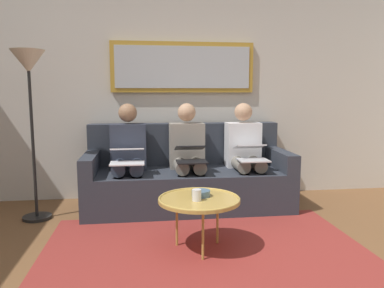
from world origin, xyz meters
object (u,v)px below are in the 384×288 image
at_px(laptop_white, 127,155).
at_px(standing_lamp, 29,80).
at_px(bowl, 201,193).
at_px(person_right, 128,154).
at_px(cup, 197,195).
at_px(person_middle, 188,153).
at_px(laptop_black, 191,154).
at_px(couch, 187,178).
at_px(coffee_table, 199,200).
at_px(laptop_silver, 251,152).
at_px(person_left, 245,151).
at_px(framed_mirror, 183,67).

bearing_deg(laptop_white, standing_lamp, -2.84).
relative_size(bowl, person_right, 0.13).
height_order(cup, standing_lamp, standing_lamp).
bearing_deg(person_middle, laptop_white, 20.88).
xyz_separation_m(bowl, laptop_black, (-0.02, -0.85, 0.18)).
height_order(couch, coffee_table, couch).
xyz_separation_m(bowl, person_right, (0.62, -1.09, 0.16)).
relative_size(laptop_silver, standing_lamp, 0.23).
relative_size(couch, person_left, 1.93).
xyz_separation_m(cup, laptop_white, (0.56, -0.96, 0.16)).
relative_size(couch, laptop_black, 5.76).
relative_size(laptop_silver, laptop_white, 1.07).
distance_m(cup, person_right, 1.34).
xyz_separation_m(cup, laptop_black, (-0.08, -0.97, 0.16)).
relative_size(couch, coffee_table, 3.37).
xyz_separation_m(couch, cup, (0.08, 1.28, 0.16)).
bearing_deg(person_right, person_middle, 180.00).
bearing_deg(laptop_silver, person_middle, -20.25).
bearing_deg(standing_lamp, laptop_white, 177.16).
bearing_deg(person_middle, bowl, 88.70).
bearing_deg(person_right, couch, -173.87).
bearing_deg(laptop_silver, standing_lamp, -0.97).
bearing_deg(bowl, cup, 66.55).
bearing_deg(cup, laptop_white, -59.70).
distance_m(coffee_table, cup, 0.09).
bearing_deg(cup, person_left, -120.65).
xyz_separation_m(cup, person_middle, (-0.08, -1.21, 0.14)).
bearing_deg(laptop_silver, bowl, 52.10).
relative_size(person_left, laptop_black, 2.98).
height_order(framed_mirror, standing_lamp, framed_mirror).
bearing_deg(couch, person_middle, 90.00).
bearing_deg(standing_lamp, bowl, 149.71).
bearing_deg(couch, bowl, 88.78).
distance_m(laptop_silver, laptop_white, 1.28).
distance_m(person_left, standing_lamp, 2.33).
xyz_separation_m(laptop_silver, person_right, (1.28, -0.24, -0.03)).
height_order(couch, cup, couch).
bearing_deg(standing_lamp, person_right, -167.67).
xyz_separation_m(coffee_table, standing_lamp, (1.50, -0.95, 0.96)).
bearing_deg(couch, laptop_white, 26.05).
bearing_deg(laptop_white, person_left, -169.20).
xyz_separation_m(person_right, laptop_white, (-0.00, 0.24, 0.02)).
distance_m(cup, laptop_black, 0.99).
bearing_deg(person_middle, cup, 86.39).
bearing_deg(cup, couch, -93.42).
bearing_deg(bowl, laptop_silver, -127.90).
bearing_deg(framed_mirror, laptop_black, 90.00).
bearing_deg(coffee_table, standing_lamp, -32.32).
bearing_deg(person_right, framed_mirror, -144.47).
bearing_deg(laptop_black, cup, 85.52).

